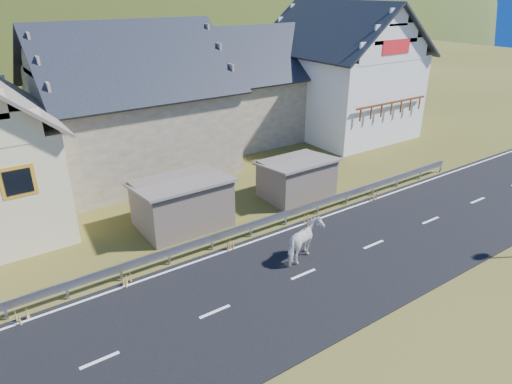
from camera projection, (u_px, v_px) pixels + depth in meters
ground at (303, 275)px, 17.92m from camera, size 160.00×160.00×0.00m
road at (303, 275)px, 17.92m from camera, size 60.00×7.00×0.04m
lane_markings at (303, 274)px, 17.91m from camera, size 60.00×6.60×0.01m
guardrail at (251, 226)px, 20.46m from camera, size 28.10×0.09×0.75m
shed_left at (182, 204)px, 21.32m from camera, size 4.30×3.30×2.40m
shed_right at (296, 179)px, 24.35m from camera, size 3.80×2.90×2.20m
house_stone_a at (129, 94)px, 26.78m from camera, size 10.80×9.80×8.90m
house_stone_b at (251, 78)px, 33.62m from camera, size 9.80×8.80×8.10m
house_white at (340, 65)px, 34.13m from camera, size 8.80×10.80×9.70m
horse at (305, 241)px, 18.59m from camera, size 1.60×2.16×1.66m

